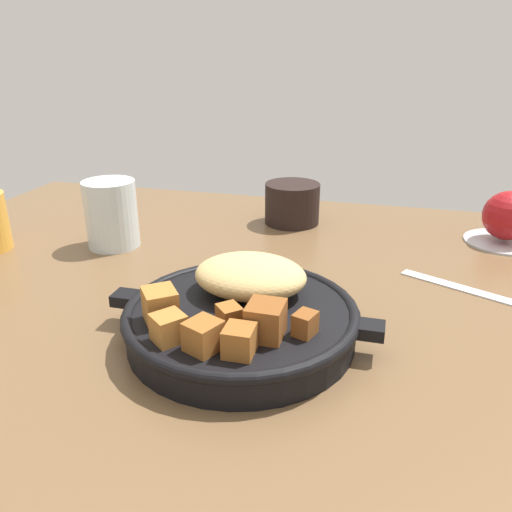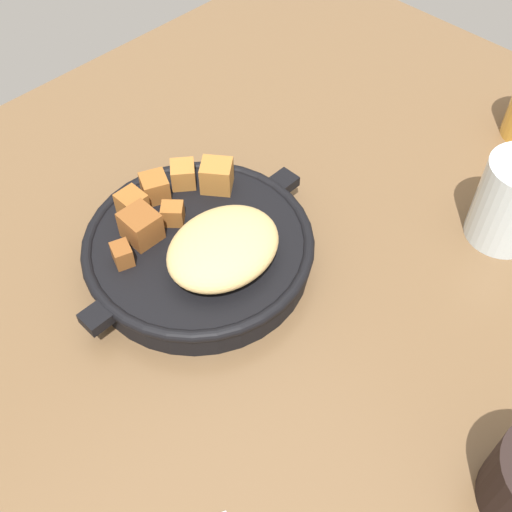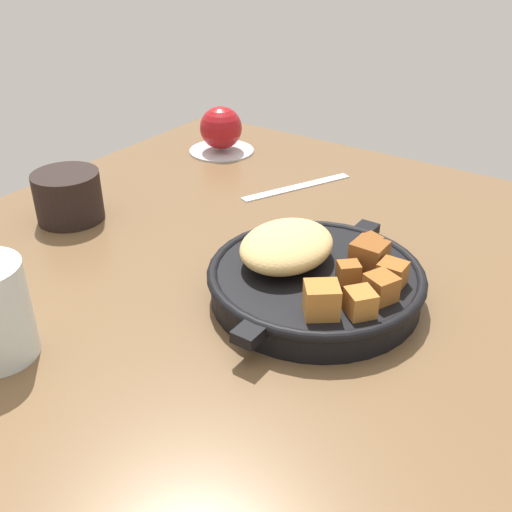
# 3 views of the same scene
# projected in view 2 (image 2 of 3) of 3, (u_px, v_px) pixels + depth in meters

# --- Properties ---
(ground_plane) EXTENTS (1.02, 0.88, 0.02)m
(ground_plane) POSITION_uv_depth(u_px,v_px,m) (285.00, 271.00, 0.66)
(ground_plane) COLOR brown
(cast_iron_skillet) EXTENTS (0.27, 0.23, 0.07)m
(cast_iron_skillet) POSITION_uv_depth(u_px,v_px,m) (201.00, 246.00, 0.63)
(cast_iron_skillet) COLOR black
(cast_iron_skillet) RESTS_ON ground_plane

